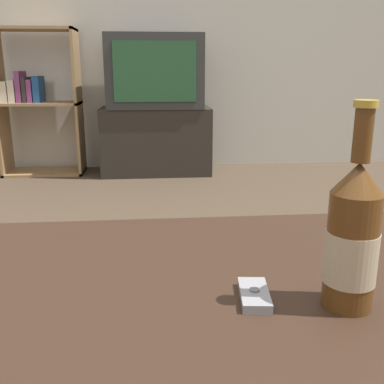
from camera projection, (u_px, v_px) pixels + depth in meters
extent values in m
cube|color=#332116|center=(146.00, 297.00, 0.74)|extent=(1.20, 0.68, 0.04)
cylinder|color=black|center=(366.00, 311.00, 1.12)|extent=(0.07, 0.07, 0.40)
cube|color=#28231E|center=(156.00, 141.00, 3.43)|extent=(0.82, 0.40, 0.50)
cube|color=#2D2D2D|center=(155.00, 71.00, 3.30)|extent=(0.70, 0.42, 0.52)
cube|color=#234C2D|center=(155.00, 72.00, 3.09)|extent=(0.57, 0.01, 0.41)
cube|color=#99754C|center=(1.00, 104.00, 3.31)|extent=(0.02, 0.30, 1.07)
cube|color=#99754C|center=(79.00, 103.00, 3.36)|extent=(0.02, 0.30, 1.07)
cube|color=#99754C|center=(46.00, 172.00, 3.48)|extent=(0.59, 0.30, 0.02)
cube|color=#99754C|center=(40.00, 103.00, 3.34)|extent=(0.59, 0.30, 0.02)
cube|color=#99754C|center=(33.00, 29.00, 3.20)|extent=(0.59, 0.30, 0.02)
cube|color=beige|center=(6.00, 92.00, 3.29)|extent=(0.06, 0.21, 0.15)
cube|color=beige|center=(15.00, 91.00, 3.30)|extent=(0.05, 0.21, 0.16)
cube|color=#7F3875|center=(21.00, 87.00, 3.29)|extent=(0.04, 0.21, 0.22)
cube|color=#2D2828|center=(27.00, 90.00, 3.30)|extent=(0.03, 0.21, 0.18)
cube|color=#7F3875|center=(32.00, 91.00, 3.31)|extent=(0.03, 0.21, 0.16)
cube|color=navy|center=(39.00, 89.00, 3.31)|extent=(0.05, 0.21, 0.19)
cylinder|color=#563314|center=(351.00, 251.00, 0.65)|extent=(0.07, 0.07, 0.18)
cylinder|color=tan|center=(351.00, 257.00, 0.66)|extent=(0.08, 0.08, 0.08)
cone|color=#563314|center=(359.00, 178.00, 0.62)|extent=(0.07, 0.07, 0.04)
cylinder|color=#563314|center=(363.00, 135.00, 0.61)|extent=(0.03, 0.03, 0.07)
cylinder|color=#B79333|center=(366.00, 104.00, 0.60)|extent=(0.03, 0.03, 0.01)
cube|color=gray|center=(254.00, 295.00, 0.69)|extent=(0.05, 0.10, 0.01)
cylinder|color=slate|center=(255.00, 290.00, 0.69)|extent=(0.02, 0.02, 0.00)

